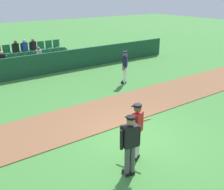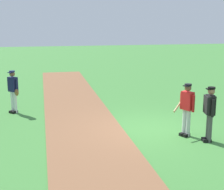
# 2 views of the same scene
# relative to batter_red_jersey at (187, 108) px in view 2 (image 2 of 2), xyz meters

# --- Properties ---
(ground_plane) EXTENTS (80.00, 80.00, 0.00)m
(ground_plane) POSITION_rel_batter_red_jersey_xyz_m (0.81, 0.92, -0.97)
(ground_plane) COLOR #42843A
(infield_dirt_path) EXTENTS (28.00, 2.68, 0.03)m
(infield_dirt_path) POSITION_rel_batter_red_jersey_xyz_m (0.81, 3.23, -0.95)
(infield_dirt_path) COLOR brown
(infield_dirt_path) RESTS_ON ground
(batter_red_jersey) EXTENTS (0.74, 0.70, 1.76)m
(batter_red_jersey) POSITION_rel_batter_red_jersey_xyz_m (0.00, 0.00, 0.00)
(batter_red_jersey) COLOR silver
(batter_red_jersey) RESTS_ON ground
(umpire_home_plate) EXTENTS (0.58, 0.36, 1.76)m
(umpire_home_plate) POSITION_rel_batter_red_jersey_xyz_m (-0.64, -0.47, 0.03)
(umpire_home_plate) COLOR #4C4C4C
(umpire_home_plate) RESTS_ON ground
(runner_navy_jersey) EXTENTS (0.57, 0.50, 1.76)m
(runner_navy_jersey) POSITION_rel_batter_red_jersey_xyz_m (4.12, 5.78, -0.01)
(runner_navy_jersey) COLOR white
(runner_navy_jersey) RESTS_ON ground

